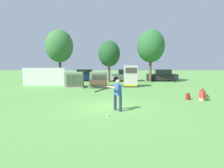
{
  "coord_description": "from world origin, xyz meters",
  "views": [
    {
      "loc": [
        0.2,
        -11.07,
        2.73
      ],
      "look_at": [
        0.21,
        3.5,
        1.0
      ],
      "focal_mm": 30.53,
      "sensor_mm": 36.0,
      "label": 1
    }
  ],
  "objects_px": {
    "batter": "(117,93)",
    "parked_car_leftmost": "(47,75)",
    "park_bench": "(98,83)",
    "parked_car_right_of_center": "(125,76)",
    "backpack": "(188,97)",
    "parked_car_left_of_center": "(84,75)",
    "generator_enclosure": "(130,76)",
    "sports_ball": "(108,115)",
    "transformer_mid_west": "(99,80)",
    "seated_spectator": "(203,95)",
    "parked_car_rightmost": "(162,76)",
    "transformer_west": "(74,80)"
  },
  "relations": [
    {
      "from": "transformer_mid_west",
      "to": "parked_car_left_of_center",
      "type": "height_order",
      "value": "same"
    },
    {
      "from": "parked_car_left_of_center",
      "to": "generator_enclosure",
      "type": "bearing_deg",
      "value": -47.42
    },
    {
      "from": "backpack",
      "to": "parked_car_rightmost",
      "type": "height_order",
      "value": "parked_car_rightmost"
    },
    {
      "from": "seated_spectator",
      "to": "backpack",
      "type": "bearing_deg",
      "value": 154.15
    },
    {
      "from": "transformer_west",
      "to": "batter",
      "type": "bearing_deg",
      "value": -66.07
    },
    {
      "from": "parked_car_left_of_center",
      "to": "parked_car_rightmost",
      "type": "distance_m",
      "value": 10.98
    },
    {
      "from": "parked_car_left_of_center",
      "to": "parked_car_right_of_center",
      "type": "bearing_deg",
      "value": -3.23
    },
    {
      "from": "park_bench",
      "to": "transformer_west",
      "type": "bearing_deg",
      "value": 160.33
    },
    {
      "from": "park_bench",
      "to": "batter",
      "type": "bearing_deg",
      "value": -79.03
    },
    {
      "from": "transformer_mid_west",
      "to": "generator_enclosure",
      "type": "xyz_separation_m",
      "value": [
        3.41,
        0.37,
        0.35
      ]
    },
    {
      "from": "backpack",
      "to": "parked_car_leftmost",
      "type": "relative_size",
      "value": 0.1
    },
    {
      "from": "parked_car_left_of_center",
      "to": "seated_spectator",
      "type": "bearing_deg",
      "value": -53.51
    },
    {
      "from": "seated_spectator",
      "to": "parked_car_leftmost",
      "type": "xyz_separation_m",
      "value": [
        -15.58,
        13.87,
        0.38
      ]
    },
    {
      "from": "parked_car_leftmost",
      "to": "sports_ball",
      "type": "bearing_deg",
      "value": -62.9
    },
    {
      "from": "transformer_mid_west",
      "to": "seated_spectator",
      "type": "xyz_separation_m",
      "value": [
        7.78,
        -7.11,
        -0.41
      ]
    },
    {
      "from": "transformer_mid_west",
      "to": "sports_ball",
      "type": "relative_size",
      "value": 23.33
    },
    {
      "from": "batter",
      "to": "parked_car_leftmost",
      "type": "height_order",
      "value": "batter"
    },
    {
      "from": "backpack",
      "to": "parked_car_left_of_center",
      "type": "xyz_separation_m",
      "value": [
        -9.44,
        13.54,
        0.54
      ]
    },
    {
      "from": "parked_car_leftmost",
      "to": "backpack",
      "type": "bearing_deg",
      "value": -42.46
    },
    {
      "from": "transformer_west",
      "to": "backpack",
      "type": "height_order",
      "value": "transformer_west"
    },
    {
      "from": "batter",
      "to": "sports_ball",
      "type": "bearing_deg",
      "value": -114.55
    },
    {
      "from": "park_bench",
      "to": "parked_car_rightmost",
      "type": "distance_m",
      "value": 11.32
    },
    {
      "from": "parked_car_left_of_center",
      "to": "transformer_west",
      "type": "bearing_deg",
      "value": -90.04
    },
    {
      "from": "transformer_mid_west",
      "to": "parked_car_right_of_center",
      "type": "bearing_deg",
      "value": 63.51
    },
    {
      "from": "park_bench",
      "to": "parked_car_right_of_center",
      "type": "bearing_deg",
      "value": 67.22
    },
    {
      "from": "parked_car_right_of_center",
      "to": "parked_car_leftmost",
      "type": "bearing_deg",
      "value": 178.82
    },
    {
      "from": "parked_car_left_of_center",
      "to": "park_bench",
      "type": "bearing_deg",
      "value": -72.39
    },
    {
      "from": "transformer_mid_west",
      "to": "parked_car_leftmost",
      "type": "bearing_deg",
      "value": 139.07
    },
    {
      "from": "sports_ball",
      "to": "parked_car_left_of_center",
      "type": "xyz_separation_m",
      "value": [
        -3.77,
        17.71,
        0.71
      ]
    },
    {
      "from": "generator_enclosure",
      "to": "seated_spectator",
      "type": "xyz_separation_m",
      "value": [
        4.37,
        -7.48,
        -0.76
      ]
    },
    {
      "from": "generator_enclosure",
      "to": "park_bench",
      "type": "xyz_separation_m",
      "value": [
        -3.41,
        -1.57,
        -0.6
      ]
    },
    {
      "from": "parked_car_rightmost",
      "to": "parked_car_right_of_center",
      "type": "bearing_deg",
      "value": 178.26
    },
    {
      "from": "seated_spectator",
      "to": "parked_car_leftmost",
      "type": "distance_m",
      "value": 20.86
    },
    {
      "from": "generator_enclosure",
      "to": "backpack",
      "type": "relative_size",
      "value": 5.23
    },
    {
      "from": "sports_ball",
      "to": "seated_spectator",
      "type": "height_order",
      "value": "seated_spectator"
    },
    {
      "from": "parked_car_rightmost",
      "to": "generator_enclosure",
      "type": "bearing_deg",
      "value": -129.78
    },
    {
      "from": "park_bench",
      "to": "backpack",
      "type": "distance_m",
      "value": 8.8
    },
    {
      "from": "parked_car_left_of_center",
      "to": "sports_ball",
      "type": "bearing_deg",
      "value": -77.99
    },
    {
      "from": "backpack",
      "to": "parked_car_leftmost",
      "type": "distance_m",
      "value": 19.91
    },
    {
      "from": "batter",
      "to": "parked_car_leftmost",
      "type": "bearing_deg",
      "value": 119.73
    },
    {
      "from": "generator_enclosure",
      "to": "sports_ball",
      "type": "height_order",
      "value": "generator_enclosure"
    },
    {
      "from": "park_bench",
      "to": "sports_ball",
      "type": "height_order",
      "value": "park_bench"
    },
    {
      "from": "parked_car_leftmost",
      "to": "parked_car_rightmost",
      "type": "bearing_deg",
      "value": -1.36
    },
    {
      "from": "batter",
      "to": "parked_car_left_of_center",
      "type": "bearing_deg",
      "value": 104.23
    },
    {
      "from": "generator_enclosure",
      "to": "sports_ball",
      "type": "bearing_deg",
      "value": -101.08
    },
    {
      "from": "seated_spectator",
      "to": "parked_car_left_of_center",
      "type": "distance_m",
      "value": 17.38
    },
    {
      "from": "parked_car_leftmost",
      "to": "parked_car_rightmost",
      "type": "distance_m",
      "value": 16.21
    },
    {
      "from": "park_bench",
      "to": "sports_ball",
      "type": "distance_m",
      "value": 9.74
    },
    {
      "from": "seated_spectator",
      "to": "parked_car_left_of_center",
      "type": "xyz_separation_m",
      "value": [
        -10.33,
        13.97,
        0.38
      ]
    },
    {
      "from": "transformer_west",
      "to": "parked_car_leftmost",
      "type": "xyz_separation_m",
      "value": [
        -5.24,
        7.05,
        -0.04
      ]
    }
  ]
}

